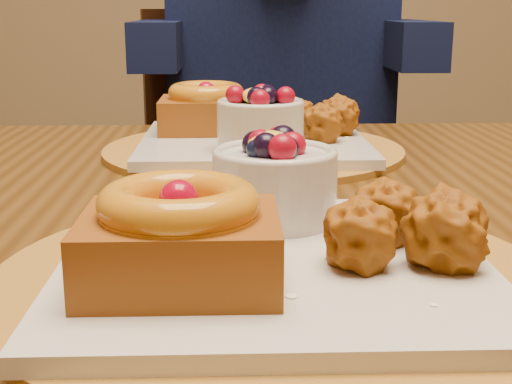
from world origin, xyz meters
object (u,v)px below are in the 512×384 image
chair_far (256,197)px  dining_table (260,272)px  place_setting_near (268,241)px  place_setting_far (251,131)px

chair_far → dining_table: bearing=-106.5°
dining_table → place_setting_near: 0.24m
dining_table → place_setting_far: (-0.00, 0.21, 0.11)m
dining_table → place_setting_near: size_ratio=4.21×
place_setting_near → place_setting_far: size_ratio=1.00×
place_setting_far → chair_far: (0.03, 0.68, -0.27)m
dining_table → place_setting_far: size_ratio=4.21×
place_setting_near → place_setting_far: 0.43m
dining_table → place_setting_near: place_setting_near is taller
place_setting_far → dining_table: bearing=-89.0°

